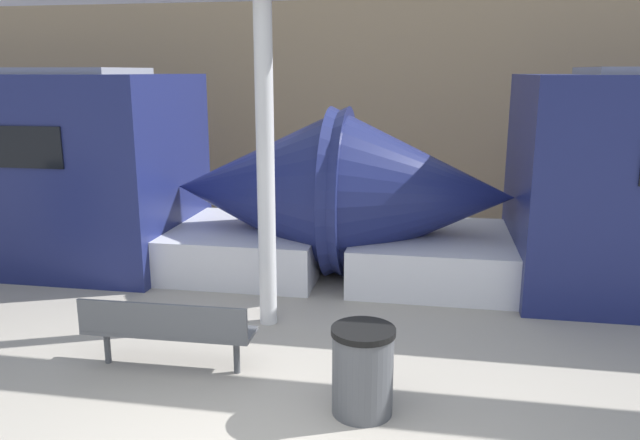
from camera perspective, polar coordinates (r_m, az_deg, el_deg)
The scene contains 4 objects.
station_wall at distance 13.96m, azimuth 5.29°, elevation 10.74°, with size 56.00×0.20×5.00m, color #9E8460.
bench_near at distance 6.89m, azimuth -13.86°, elevation -9.54°, with size 1.85×0.47×0.81m.
trash_bin at distance 5.99m, azimuth 3.92°, elevation -13.56°, with size 0.60×0.60×0.85m.
support_column_near at distance 7.61m, azimuth -4.99°, elevation 4.58°, with size 0.22×0.22×3.96m, color silver.
Camera 1 is at (1.23, -4.42, 3.14)m, focal length 35.00 mm.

